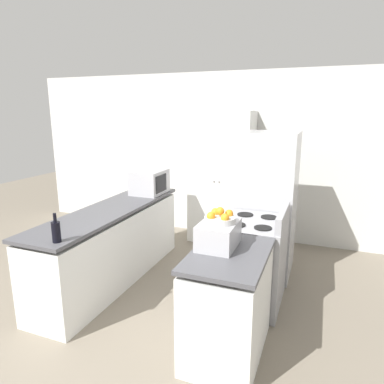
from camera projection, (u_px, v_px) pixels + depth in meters
name	position (u px, v px, depth m)	size (l,w,h in m)	color
ground_plane	(108.00, 369.00, 2.73)	(14.00, 14.00, 0.00)	slate
wall_back	(227.00, 156.00, 5.47)	(7.00, 0.06, 2.60)	silver
counter_left	(112.00, 246.00, 4.09)	(0.60, 2.39, 0.90)	silver
counter_right	(228.00, 305.00, 2.84)	(0.60, 0.92, 0.90)	silver
pantry_cabinet	(221.00, 178.00, 5.25)	(0.93, 0.55, 2.01)	silver
stove	(252.00, 261.00, 3.61)	(0.66, 0.76, 1.06)	#9E9EA3
refrigerator	(267.00, 204.00, 4.23)	(0.69, 0.75, 1.77)	#B7B7BC
microwave	(149.00, 182.00, 4.67)	(0.40, 0.49, 0.32)	#B2B2B7
wine_bottle	(56.00, 231.00, 2.94)	(0.08, 0.08, 0.26)	black
toaster_oven	(218.00, 235.00, 2.84)	(0.30, 0.41, 0.21)	#B2B2B7
fruit_bowl	(220.00, 218.00, 2.81)	(0.26, 0.26, 0.13)	silver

